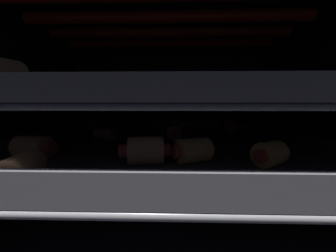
% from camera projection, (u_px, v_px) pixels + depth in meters
% --- Properties ---
extents(ground_plane, '(0.53, 0.46, 0.01)m').
position_uv_depth(ground_plane, '(168.00, 209.00, 0.34)').
color(ground_plane, black).
extents(oven_wall_back, '(0.53, 0.01, 0.33)m').
position_uv_depth(oven_wall_back, '(170.00, 108.00, 0.55)').
color(oven_wall_back, black).
rests_on(oven_wall_back, ground_plane).
extents(oven_wall_left, '(0.01, 0.43, 0.33)m').
position_uv_depth(oven_wall_left, '(13.00, 111.00, 0.33)').
color(oven_wall_left, black).
rests_on(oven_wall_left, ground_plane).
extents(oven_wall_right, '(0.01, 0.43, 0.33)m').
position_uv_depth(oven_wall_right, '(329.00, 112.00, 0.32)').
color(oven_wall_right, black).
rests_on(oven_wall_right, ground_plane).
extents(oven_ceiling, '(0.53, 0.46, 0.01)m').
position_uv_depth(oven_ceiling, '(168.00, 2.00, 0.31)').
color(oven_ceiling, black).
extents(heating_element, '(0.41, 0.20, 0.02)m').
position_uv_depth(heating_element, '(168.00, 25.00, 0.31)').
color(heating_element, maroon).
extents(oven_rack_lower, '(0.48, 0.43, 0.01)m').
position_uv_depth(oven_rack_lower, '(168.00, 152.00, 0.33)').
color(oven_rack_lower, slate).
extents(baking_tray_lower, '(0.45, 0.38, 0.03)m').
position_uv_depth(baking_tray_lower, '(168.00, 146.00, 0.33)').
color(baking_tray_lower, '#4C4C51').
rests_on(baking_tray_lower, oven_rack_lower).
extents(pig_in_blanket_lower_0, '(0.05, 0.04, 0.03)m').
position_uv_depth(pig_in_blanket_lower_0, '(193.00, 150.00, 0.23)').
color(pig_in_blanket_lower_0, tan).
rests_on(pig_in_blanket_lower_0, baking_tray_lower).
extents(pig_in_blanket_lower_1, '(0.03, 0.06, 0.02)m').
position_uv_depth(pig_in_blanket_lower_1, '(21.00, 168.00, 0.17)').
color(pig_in_blanket_lower_1, tan).
rests_on(pig_in_blanket_lower_1, baking_tray_lower).
extents(pig_in_blanket_lower_2, '(0.06, 0.05, 0.03)m').
position_uv_depth(pig_in_blanket_lower_2, '(180.00, 128.00, 0.42)').
color(pig_in_blanket_lower_2, tan).
rests_on(pig_in_blanket_lower_2, baking_tray_lower).
extents(pig_in_blanket_lower_3, '(0.04, 0.04, 0.03)m').
position_uv_depth(pig_in_blanket_lower_3, '(270.00, 154.00, 0.22)').
color(pig_in_blanket_lower_3, tan).
rests_on(pig_in_blanket_lower_3, baking_tray_lower).
extents(pig_in_blanket_lower_4, '(0.06, 0.04, 0.02)m').
position_uv_depth(pig_in_blanket_lower_4, '(106.00, 134.00, 0.36)').
color(pig_in_blanket_lower_4, tan).
rests_on(pig_in_blanket_lower_4, baking_tray_lower).
extents(pig_in_blanket_lower_5, '(0.03, 0.06, 0.03)m').
position_uv_depth(pig_in_blanket_lower_5, '(175.00, 132.00, 0.38)').
color(pig_in_blanket_lower_5, tan).
rests_on(pig_in_blanket_lower_5, baking_tray_lower).
extents(pig_in_blanket_lower_6, '(0.06, 0.03, 0.03)m').
position_uv_depth(pig_in_blanket_lower_6, '(33.00, 147.00, 0.25)').
color(pig_in_blanket_lower_6, tan).
rests_on(pig_in_blanket_lower_6, baking_tray_lower).
extents(pig_in_blanket_lower_7, '(0.06, 0.04, 0.03)m').
position_uv_depth(pig_in_blanket_lower_7, '(146.00, 151.00, 0.22)').
color(pig_in_blanket_lower_7, tan).
rests_on(pig_in_blanket_lower_7, baking_tray_lower).
extents(pig_in_blanket_lower_8, '(0.03, 0.06, 0.03)m').
position_uv_depth(pig_in_blanket_lower_8, '(229.00, 126.00, 0.48)').
color(pig_in_blanket_lower_8, tan).
rests_on(pig_in_blanket_lower_8, baking_tray_lower).
extents(oven_rack_upper, '(0.48, 0.43, 0.01)m').
position_uv_depth(oven_rack_upper, '(168.00, 105.00, 0.32)').
color(oven_rack_upper, slate).
extents(baking_tray_upper, '(0.45, 0.38, 0.02)m').
position_uv_depth(baking_tray_upper, '(168.00, 100.00, 0.32)').
color(baking_tray_upper, '#4C4C51').
rests_on(baking_tray_upper, oven_rack_upper).
extents(pig_in_blanket_upper_0, '(0.04, 0.05, 0.03)m').
position_uv_depth(pig_in_blanket_upper_0, '(132.00, 87.00, 0.26)').
color(pig_in_blanket_upper_0, tan).
rests_on(pig_in_blanket_upper_0, baking_tray_upper).
extents(pig_in_blanket_upper_2, '(0.04, 0.05, 0.03)m').
position_uv_depth(pig_in_blanket_upper_2, '(132.00, 93.00, 0.45)').
color(pig_in_blanket_upper_2, tan).
rests_on(pig_in_blanket_upper_2, baking_tray_upper).
extents(pig_in_blanket_upper_3, '(0.05, 0.05, 0.03)m').
position_uv_depth(pig_in_blanket_upper_3, '(175.00, 89.00, 0.36)').
color(pig_in_blanket_upper_3, tan).
rests_on(pig_in_blanket_upper_3, baking_tray_upper).
extents(pig_in_blanket_upper_5, '(0.05, 0.04, 0.02)m').
position_uv_depth(pig_in_blanket_upper_5, '(287.00, 87.00, 0.26)').
color(pig_in_blanket_upper_5, tan).
rests_on(pig_in_blanket_upper_5, baking_tray_upper).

